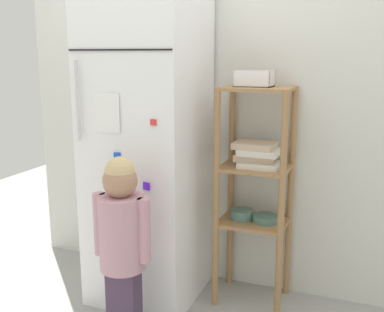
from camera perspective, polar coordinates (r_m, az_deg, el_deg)
name	(u,v)px	position (r m, az deg, el deg)	size (l,w,h in m)	color
ground_plane	(187,299)	(2.83, -0.58, -17.38)	(6.00, 6.00, 0.00)	#999993
kitchen_wall_back	(208,97)	(2.79, 2.05, 7.34)	(2.47, 0.03, 2.32)	silver
refrigerator	(148,144)	(2.63, -5.48, 1.46)	(0.59, 0.62, 1.82)	white
child_standing	(122,232)	(2.27, -8.69, -9.33)	(0.31, 0.23, 0.95)	#48354D
pantry_shelf_unit	(255,177)	(2.59, 7.85, -2.56)	(0.39, 0.32, 1.24)	#9E7247
fruit_bin	(255,80)	(2.51, 7.77, 9.37)	(0.20, 0.15, 0.09)	white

